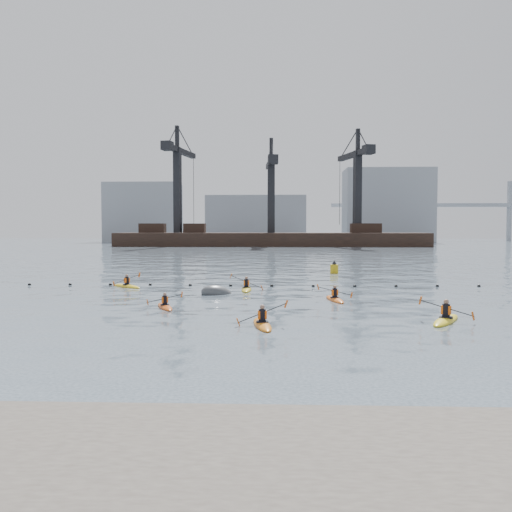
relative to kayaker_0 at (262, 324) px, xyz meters
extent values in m
plane|color=#374551|center=(-0.75, -6.45, -0.10)|extent=(400.00, 400.00, 0.00)
cube|color=#4C443D|center=(-0.75, -15.45, -0.10)|extent=(18.00, 7.00, 1.00)
sphere|color=black|center=(-17.75, 16.05, -0.07)|extent=(0.24, 0.24, 0.24)
sphere|color=black|center=(-14.75, 16.21, -0.07)|extent=(0.24, 0.24, 0.24)
sphere|color=black|center=(-11.75, 16.30, -0.07)|extent=(0.24, 0.24, 0.24)
sphere|color=black|center=(-8.75, 16.26, -0.07)|extent=(0.24, 0.24, 0.24)
sphere|color=black|center=(-5.75, 16.13, -0.07)|extent=(0.24, 0.24, 0.24)
sphere|color=black|center=(-2.75, 15.96, -0.07)|extent=(0.24, 0.24, 0.24)
sphere|color=black|center=(0.25, 15.83, -0.07)|extent=(0.24, 0.24, 0.24)
sphere|color=black|center=(3.25, 15.80, -0.07)|extent=(0.24, 0.24, 0.24)
sphere|color=black|center=(6.25, 15.89, -0.07)|extent=(0.24, 0.24, 0.24)
sphere|color=black|center=(9.25, 16.05, -0.07)|extent=(0.24, 0.24, 0.24)
sphere|color=black|center=(12.25, 16.21, -0.07)|extent=(0.24, 0.24, 0.24)
sphere|color=black|center=(15.25, 16.30, -0.07)|extent=(0.24, 0.24, 0.24)
cube|color=black|center=(-0.75, 103.55, 0.75)|extent=(72.00, 12.00, 4.50)
cube|color=black|center=(-28.75, 103.55, 4.10)|extent=(6.00, 3.00, 2.20)
cube|color=black|center=(-18.75, 103.55, 4.10)|extent=(5.00, 3.00, 2.20)
cube|color=black|center=(21.25, 103.55, 4.10)|extent=(7.00, 3.00, 2.20)
cube|color=black|center=(-22.75, 103.55, 13.00)|extent=(1.85, 1.85, 20.00)
cube|color=black|center=(-22.28, 106.21, 22.40)|extent=(4.31, 17.93, 1.20)
cube|color=black|center=(-23.84, 97.34, 22.40)|extent=(2.62, 2.94, 2.00)
cube|color=black|center=(-22.75, 103.55, 25.50)|extent=(0.93, 0.93, 5.00)
cube|color=black|center=(-0.75, 103.55, 11.50)|extent=(1.73, 1.73, 17.00)
cube|color=black|center=(-0.94, 105.79, 19.40)|extent=(2.50, 15.05, 1.20)
cube|color=black|center=(-0.29, 98.32, 19.40)|extent=(2.42, 2.78, 2.00)
cube|color=black|center=(-0.75, 103.55, 22.50)|extent=(0.87, 0.87, 5.00)
cube|color=black|center=(19.25, 103.55, 12.50)|extent=(1.96, 1.96, 19.00)
cube|color=black|center=(18.60, 106.01, 21.40)|extent=(5.56, 16.73, 1.20)
cube|color=black|center=(20.79, 97.80, 21.40)|extent=(2.80, 3.08, 2.00)
cube|color=black|center=(19.25, 103.55, 24.50)|extent=(0.98, 0.98, 5.00)
cube|color=gray|center=(-40.75, 143.55, 8.90)|extent=(22.00, 14.00, 18.00)
cube|color=gray|center=(-5.75, 143.55, 6.90)|extent=(30.00, 14.00, 14.00)
cube|color=gray|center=(34.25, 143.55, 10.90)|extent=(26.00, 14.00, 22.00)
cube|color=gray|center=(54.25, 163.55, 11.90)|extent=(70.00, 2.00, 1.20)
cylinder|color=gray|center=(29.25, 163.55, 9.90)|extent=(1.60, 1.60, 20.00)
cylinder|color=gray|center=(79.25, 163.55, 9.90)|extent=(1.60, 1.60, 20.00)
ellipsoid|color=orange|center=(0.00, 0.00, -0.06)|extent=(1.20, 3.35, 0.33)
cylinder|color=black|center=(0.00, 0.00, 0.07)|extent=(0.71, 0.71, 0.06)
cylinder|color=black|center=(0.00, 0.00, 0.36)|extent=(0.31, 0.31, 0.53)
cube|color=#F35C0D|center=(0.00, 0.00, 0.38)|extent=(0.40, 0.28, 0.35)
sphere|color=#8C6651|center=(0.00, 0.00, 0.72)|extent=(0.22, 0.22, 0.22)
cylinder|color=black|center=(0.00, 0.00, 0.46)|extent=(2.11, 0.39, 0.84)
cube|color=#D85914|center=(-1.03, -0.17, 0.09)|extent=(0.19, 0.17, 0.35)
cube|color=#D85914|center=(1.03, 0.17, 0.84)|extent=(0.19, 0.17, 0.35)
ellipsoid|color=yellow|center=(8.30, 1.39, -0.06)|extent=(2.43, 3.52, 0.36)
cylinder|color=black|center=(8.30, 1.39, 0.09)|extent=(0.93, 0.93, 0.07)
cylinder|color=black|center=(8.30, 1.39, 0.41)|extent=(0.34, 0.34, 0.59)
cube|color=#F35C0D|center=(8.30, 1.39, 0.43)|extent=(0.48, 0.42, 0.39)
sphere|color=#8C6651|center=(8.30, 1.39, 0.81)|extent=(0.24, 0.24, 0.24)
cylinder|color=black|center=(8.30, 1.39, 0.52)|extent=(2.14, 1.24, 0.61)
cube|color=#D85914|center=(7.30, 1.96, 0.79)|extent=(0.20, 0.21, 0.39)
cube|color=#D85914|center=(9.31, 0.82, 0.26)|extent=(0.20, 0.21, 0.39)
ellipsoid|color=#C24C12|center=(-5.34, 5.19, -0.06)|extent=(1.60, 2.88, 0.29)
cylinder|color=black|center=(-5.34, 5.19, 0.05)|extent=(0.70, 0.70, 0.05)
cylinder|color=black|center=(-5.34, 5.19, 0.30)|extent=(0.27, 0.27, 0.47)
cube|color=#F35C0D|center=(-5.34, 5.19, 0.32)|extent=(0.37, 0.30, 0.31)
sphere|color=#8C6651|center=(-5.34, 5.19, 0.62)|extent=(0.19, 0.19, 0.19)
cylinder|color=black|center=(-5.34, 5.19, 0.39)|extent=(1.82, 0.76, 0.40)
cube|color=#D85914|center=(-6.19, 4.85, 0.22)|extent=(0.14, 0.15, 0.31)
cube|color=#D85914|center=(-4.49, 5.53, 0.56)|extent=(0.14, 0.15, 0.31)
ellipsoid|color=gold|center=(-1.45, 13.52, -0.06)|extent=(0.77, 3.34, 0.33)
cylinder|color=black|center=(-1.45, 13.52, 0.08)|extent=(0.64, 0.64, 0.06)
cylinder|color=black|center=(-1.45, 13.52, 0.37)|extent=(0.31, 0.31, 0.54)
cube|color=#F35C0D|center=(-1.45, 13.52, 0.39)|extent=(0.38, 0.24, 0.35)
sphere|color=#8C6651|center=(-1.45, 13.52, 0.73)|extent=(0.22, 0.22, 0.22)
cylinder|color=black|center=(-1.45, 13.52, 0.47)|extent=(2.13, 0.10, 0.91)
cube|color=#D85914|center=(-2.51, 13.49, 0.88)|extent=(0.19, 0.15, 0.35)
cube|color=#D85914|center=(-0.39, 13.55, 0.07)|extent=(0.19, 0.15, 0.35)
ellipsoid|color=#D85C14|center=(4.03, 8.48, -0.06)|extent=(1.14, 3.23, 0.32)
cylinder|color=black|center=(4.03, 8.48, 0.07)|extent=(0.68, 0.68, 0.06)
cylinder|color=black|center=(4.03, 8.48, 0.34)|extent=(0.30, 0.30, 0.51)
cube|color=#F35C0D|center=(4.03, 8.48, 0.36)|extent=(0.39, 0.27, 0.34)
sphere|color=#8C6651|center=(4.03, 8.48, 0.69)|extent=(0.21, 0.21, 0.21)
cylinder|color=black|center=(4.03, 8.48, 0.44)|extent=(2.09, 0.38, 0.58)
cube|color=#D85914|center=(5.03, 8.64, 0.19)|extent=(0.15, 0.16, 0.34)
cube|color=#D85914|center=(3.04, 8.31, 0.70)|extent=(0.15, 0.16, 0.34)
ellipsoid|color=yellow|center=(-10.16, 15.08, -0.06)|extent=(2.84, 2.71, 0.33)
cylinder|color=black|center=(-10.16, 15.08, 0.07)|extent=(0.87, 0.87, 0.06)
cylinder|color=black|center=(-10.16, 15.08, 0.36)|extent=(0.31, 0.31, 0.53)
cube|color=#F35C0D|center=(-10.16, 15.08, 0.38)|extent=(0.42, 0.42, 0.35)
sphere|color=#8C6651|center=(-10.16, 15.08, 0.72)|extent=(0.21, 0.21, 0.21)
cylinder|color=black|center=(-10.16, 15.08, 0.46)|extent=(1.52, 1.63, 0.58)
cube|color=#D85914|center=(-10.87, 14.32, 0.21)|extent=(0.20, 0.20, 0.35)
cube|color=#D85914|center=(-9.45, 15.84, 0.71)|extent=(0.20, 0.20, 0.35)
ellipsoid|color=#3F4245|center=(-3.24, 11.28, -0.10)|extent=(2.69, 2.43, 1.53)
cylinder|color=gold|center=(6.01, 27.55, 0.23)|extent=(0.76, 0.76, 0.98)
cone|color=black|center=(6.01, 27.55, 0.93)|extent=(0.48, 0.48, 0.38)
camera|label=1|loc=(0.63, -23.28, 4.15)|focal=38.00mm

